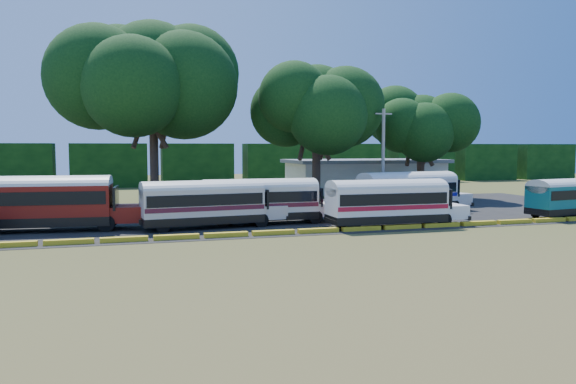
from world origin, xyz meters
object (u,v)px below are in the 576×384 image
object	(u,v)px
bus_cream_west	(206,201)
bus_white_red	(389,200)
bus_red	(43,199)
bus_teal	(573,195)
tree_west	(153,75)

from	to	relation	value
bus_cream_west	bus_white_red	distance (m)	12.62
bus_red	bus_white_red	bearing A→B (deg)	-6.40
bus_cream_west	bus_teal	size ratio (longest dim) A/B	1.06
bus_red	tree_west	size ratio (longest dim) A/B	0.67
bus_white_red	bus_teal	distance (m)	16.37
bus_white_red	bus_teal	bearing A→B (deg)	3.53
tree_west	bus_white_red	bearing A→B (deg)	-50.50
bus_red	bus_cream_west	xyz separation A→B (m)	(10.37, -1.61, -0.25)
bus_teal	bus_white_red	bearing A→B (deg)	173.97
bus_red	tree_west	distance (m)	18.23
bus_cream_west	bus_teal	bearing A→B (deg)	-9.94
bus_red	bus_white_red	world-z (taller)	bus_red
bus_red	bus_teal	distance (m)	39.14
bus_red	tree_west	world-z (taller)	tree_west
bus_cream_west	tree_west	size ratio (longest dim) A/B	0.60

